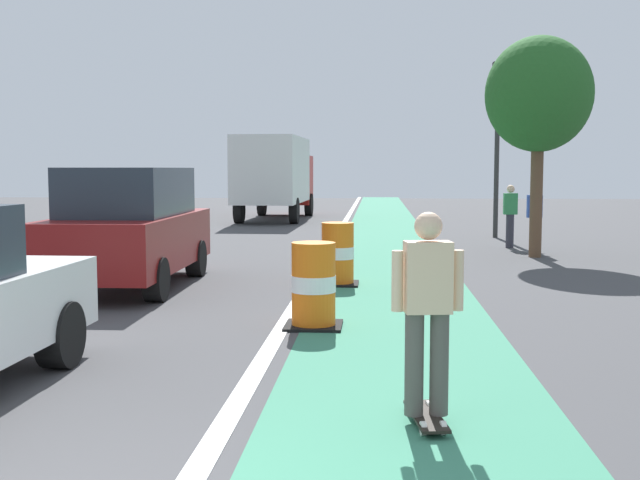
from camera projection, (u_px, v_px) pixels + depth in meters
name	position (u px, v px, depth m)	size (l,w,h in m)	color
bike_lane_strip	(391.00, 267.00, 16.12)	(2.50, 80.00, 0.01)	#387F60
lane_divider_stripe	(318.00, 267.00, 16.23)	(0.20, 80.00, 0.01)	silver
skateboarder_on_lane	(427.00, 311.00, 6.15)	(0.56, 0.82, 1.69)	black
parked_suv_second	(130.00, 227.00, 13.35)	(1.97, 4.63, 2.04)	maroon
traffic_barrel_front	(314.00, 286.00, 10.01)	(0.73, 0.73, 1.09)	orange
traffic_barrel_mid	(338.00, 254.00, 13.68)	(0.73, 0.73, 1.09)	orange
delivery_truck_down_block	(275.00, 173.00, 31.11)	(2.49, 7.65, 3.23)	silver
traffic_light_corner	(498.00, 118.00, 22.87)	(0.41, 0.32, 5.10)	#2D2D2D
pedestrian_crossing	(534.00, 217.00, 18.73)	(0.34, 0.20, 1.61)	#33333D
pedestrian_waiting	(510.00, 214.00, 20.07)	(0.34, 0.20, 1.61)	#33333D
street_tree_sidewalk	(539.00, 96.00, 17.69)	(2.40, 2.40, 5.00)	brown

